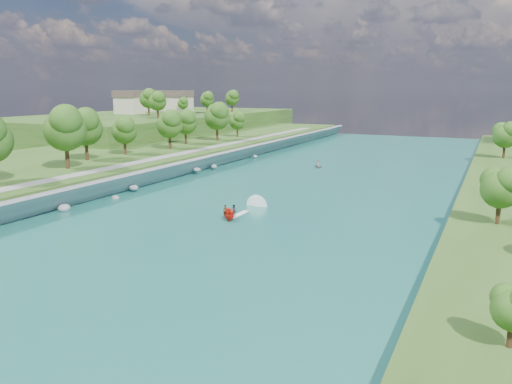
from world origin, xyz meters
The scene contains 11 objects.
ground centered at (0.00, 0.00, 0.00)m, with size 260.00×260.00×0.00m, color #2D5119.
river_water centered at (0.00, 20.00, 0.05)m, with size 55.00×240.00×0.10m, color #1B6854.
berm_west centered at (-50.00, 20.00, 1.75)m, with size 45.00×240.00×3.50m, color #2D5119.
ridge_west centered at (-82.50, 95.00, 4.50)m, with size 60.00×120.00×9.00m, color #2D5119.
riprap_bank centered at (-25.83, 19.15, 1.78)m, with size 4.12×236.00×4.06m.
riverside_path centered at (-32.50, 20.00, 3.55)m, with size 3.00×200.00×0.10m, color gray.
ridge_houses centered at (-88.67, 100.00, 13.31)m, with size 29.50×29.50×8.40m.
trees_west centered at (-41.04, 2.39, 9.64)m, with size 17.23×148.18×13.74m.
trees_ridge centered at (-67.90, 92.34, 13.90)m, with size 17.79×54.79×10.68m.
motorboat centered at (-0.62, 3.06, 0.70)m, with size 3.60×18.72×2.12m.
raft centered at (-4.79, 51.65, 0.48)m, with size 3.51×3.94×1.63m.
Camera 1 is at (32.30, -58.30, 18.14)m, focal length 35.00 mm.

